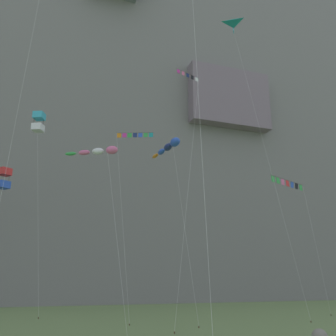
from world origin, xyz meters
The scene contains 9 objects.
cliff_face centered at (0.01, 58.68, 38.94)m, with size 180.00×32.64×77.90m.
kite_banner_high_right centered at (0.30, 26.39, 14.79)m, with size 3.19×4.90×15.94m.
kite_banner_high_left centered at (15.20, 24.71, 11.67)m, with size 5.41×2.41×12.22m.
kite_banner_far_right centered at (2.87, 19.86, 15.78)m, with size 3.39×3.08×19.03m.
kite_delta_upper_mid centered at (10.96, 25.80, 28.01)m, with size 2.54×7.09×28.82m.
kite_windsock_upper_right centered at (-3.39, 22.18, 12.27)m, with size 3.85×7.48×12.62m.
kite_box_high_center centered at (-8.13, 33.02, 18.40)m, with size 2.33×4.40×19.43m.
kite_windsock_mid_center centered at (2.60, 23.55, 13.79)m, with size 1.27×7.49×14.15m.
kite_box_mid_left centered at (-11.05, 36.85, 13.18)m, with size 1.92×5.41×14.27m.
Camera 1 is at (-7.24, -4.93, 3.09)m, focal length 40.47 mm.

